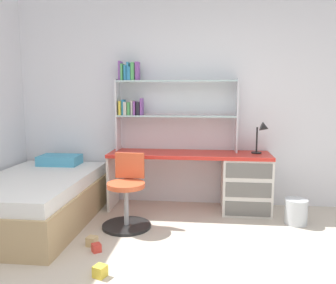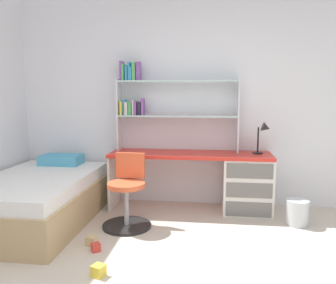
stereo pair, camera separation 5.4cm
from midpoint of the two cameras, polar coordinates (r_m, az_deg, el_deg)
name	(u,v)px [view 2 (the right image)]	position (r m, az deg, el deg)	size (l,w,h in m)	color
room_shell	(67,101)	(3.43, -15.95, 6.48)	(5.62, 5.87, 2.68)	silver
desk	(232,179)	(4.23, 10.90, -6.12)	(1.94, 0.52, 0.71)	red
bookshelf_hutch	(159,99)	(4.29, -1.14, 7.17)	(1.50, 0.22, 1.11)	silver
desk_lamp	(264,133)	(4.19, 15.97, 1.47)	(0.20, 0.17, 0.38)	black
swivel_chair	(127,199)	(3.74, -6.37, -9.29)	(0.52, 0.52, 0.78)	black
bed_platform	(37,199)	(4.10, -20.48, -8.84)	(1.14, 1.82, 0.64)	tan
waste_bin	(297,212)	(4.07, 20.97, -10.84)	(0.24, 0.24, 0.27)	silver
toy_block_natural_1	(92,241)	(3.43, -12.09, -15.71)	(0.09, 0.09, 0.09)	tan
toy_block_red_2	(96,247)	(3.31, -11.41, -16.74)	(0.07, 0.07, 0.07)	red
toy_block_yellow_3	(98,271)	(2.91, -10.90, -20.21)	(0.09, 0.09, 0.09)	gold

